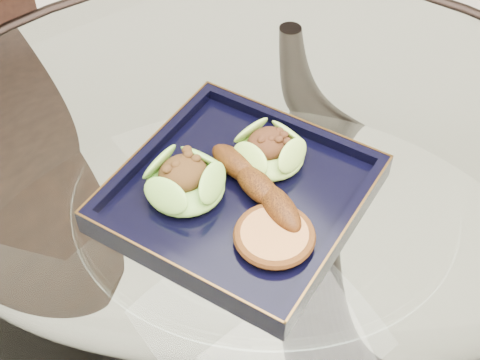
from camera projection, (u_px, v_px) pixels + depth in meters
dining_table at (261, 298)px, 0.90m from camera, size 1.13×1.13×0.77m
navy_plate at (240, 197)px, 0.79m from camera, size 0.35×0.35×0.02m
lettuce_wrap_left at (185, 183)px, 0.77m from camera, size 0.09×0.09×0.03m
lettuce_wrap_right at (269, 152)px, 0.81m from camera, size 0.10×0.10×0.03m
roasted_plantain at (257, 185)px, 0.77m from camera, size 0.04×0.16×0.03m
crumb_patty at (274, 237)px, 0.73m from camera, size 0.10×0.10×0.01m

